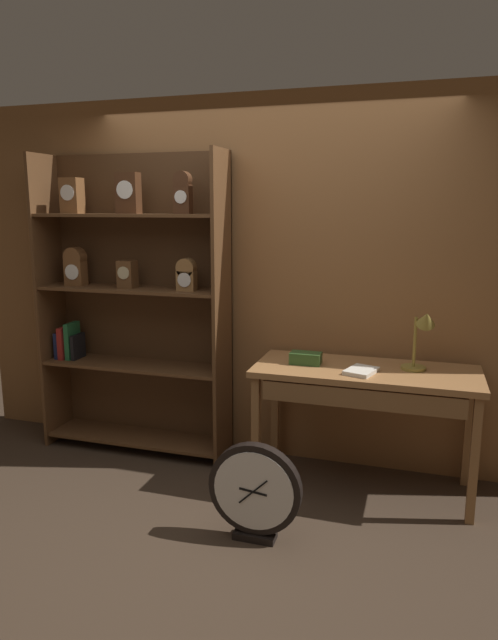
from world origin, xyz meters
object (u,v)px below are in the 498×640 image
at_px(desk_lamp, 422,334).
at_px(open_repair_manual, 361,371).
at_px(workbench, 365,384).
at_px(toolbox_small, 306,358).
at_px(round_clock_large, 255,491).
at_px(bookshelf, 131,303).

relative_size(desk_lamp, open_repair_manual, 1.85).
distance_m(workbench, toolbox_small, 0.41).
bearing_deg(open_repair_manual, desk_lamp, 39.55).
relative_size(desk_lamp, toolbox_small, 2.03).
height_order(open_repair_manual, round_clock_large, open_repair_manual).
height_order(workbench, toolbox_small, toolbox_small).
distance_m(desk_lamp, toolbox_small, 0.75).
bearing_deg(desk_lamp, bookshelf, 176.37).
relative_size(workbench, round_clock_large, 2.50).
height_order(bookshelf, open_repair_manual, bookshelf).
distance_m(desk_lamp, round_clock_large, 1.40).
distance_m(bookshelf, toolbox_small, 1.40).
bearing_deg(round_clock_large, workbench, 56.21).
height_order(bookshelf, workbench, bookshelf).
xyz_separation_m(workbench, desk_lamp, (0.33, 0.06, 0.34)).
bearing_deg(toolbox_small, bookshelf, 172.70).
xyz_separation_m(bookshelf, round_clock_large, (1.24, -0.95, -0.84)).
relative_size(toolbox_small, open_repair_manual, 0.91).
xyz_separation_m(workbench, toolbox_small, (-0.39, 0.02, 0.14)).
bearing_deg(round_clock_large, toolbox_small, 81.53).
relative_size(bookshelf, desk_lamp, 5.43).
xyz_separation_m(workbench, open_repair_manual, (-0.02, -0.08, 0.11)).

